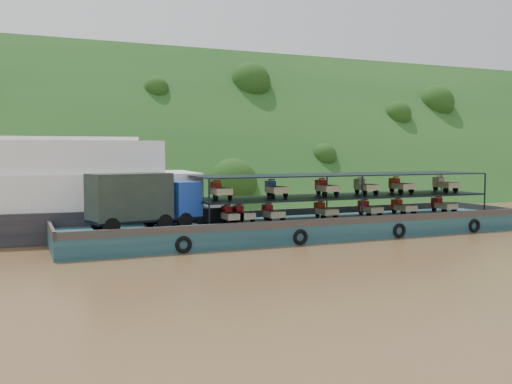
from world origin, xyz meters
name	(u,v)px	position (x,y,z in m)	size (l,w,h in m)	color
ground	(298,238)	(0.00, 0.00, 0.00)	(160.00, 160.00, 0.00)	brown
hillside	(171,200)	(0.00, 36.00, 0.00)	(140.00, 28.00, 28.00)	#163714
cargo_barge	(288,221)	(-0.51, 0.68, 1.21)	(35.00, 7.18, 4.85)	#133144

